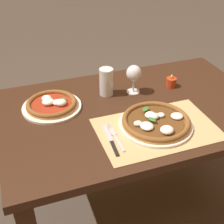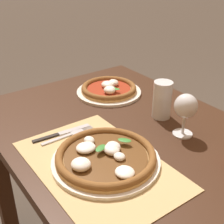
{
  "view_description": "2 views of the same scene",
  "coord_description": "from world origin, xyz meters",
  "px_view_note": "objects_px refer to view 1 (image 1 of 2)",
  "views": [
    {
      "loc": [
        -0.54,
        -1.17,
        1.58
      ],
      "look_at": [
        -0.14,
        -0.06,
        0.79
      ],
      "focal_mm": 50.0,
      "sensor_mm": 36.0,
      "label": 1
    },
    {
      "loc": [
        0.66,
        -0.6,
        1.33
      ],
      "look_at": [
        -0.13,
        -0.03,
        0.8
      ],
      "focal_mm": 50.0,
      "sensor_mm": 36.0,
      "label": 2
    }
  ],
  "objects_px": {
    "wine_glass": "(134,74)",
    "pint_glass": "(106,82)",
    "pizza_near": "(156,122)",
    "votive_candle": "(171,83)",
    "knife": "(111,140)",
    "pizza_far": "(52,105)",
    "fork": "(115,137)"
  },
  "relations": [
    {
      "from": "votive_candle",
      "to": "pizza_near",
      "type": "bearing_deg",
      "value": -128.41
    },
    {
      "from": "pint_glass",
      "to": "knife",
      "type": "xyz_separation_m",
      "value": [
        -0.11,
        -0.37,
        -0.06
      ]
    },
    {
      "from": "pizza_near",
      "to": "votive_candle",
      "type": "distance_m",
      "value": 0.39
    },
    {
      "from": "pizza_far",
      "to": "fork",
      "type": "relative_size",
      "value": 1.44
    },
    {
      "from": "votive_candle",
      "to": "wine_glass",
      "type": "bearing_deg",
      "value": 177.16
    },
    {
      "from": "pizza_near",
      "to": "votive_candle",
      "type": "bearing_deg",
      "value": 51.59
    },
    {
      "from": "pizza_far",
      "to": "fork",
      "type": "height_order",
      "value": "pizza_far"
    },
    {
      "from": "pizza_far",
      "to": "wine_glass",
      "type": "height_order",
      "value": "wine_glass"
    },
    {
      "from": "pizza_near",
      "to": "pint_glass",
      "type": "height_order",
      "value": "pint_glass"
    },
    {
      "from": "wine_glass",
      "to": "pint_glass",
      "type": "distance_m",
      "value": 0.15
    },
    {
      "from": "knife",
      "to": "votive_candle",
      "type": "relative_size",
      "value": 3.0
    },
    {
      "from": "wine_glass",
      "to": "fork",
      "type": "distance_m",
      "value": 0.41
    },
    {
      "from": "pizza_near",
      "to": "fork",
      "type": "height_order",
      "value": "pizza_near"
    },
    {
      "from": "fork",
      "to": "knife",
      "type": "xyz_separation_m",
      "value": [
        -0.02,
        -0.01,
        0.0
      ]
    },
    {
      "from": "pizza_far",
      "to": "fork",
      "type": "distance_m",
      "value": 0.39
    },
    {
      "from": "fork",
      "to": "knife",
      "type": "bearing_deg",
      "value": -155.6
    },
    {
      "from": "fork",
      "to": "knife",
      "type": "distance_m",
      "value": 0.03
    },
    {
      "from": "pizza_near",
      "to": "wine_glass",
      "type": "relative_size",
      "value": 2.14
    },
    {
      "from": "pizza_near",
      "to": "knife",
      "type": "xyz_separation_m",
      "value": [
        -0.23,
        -0.03,
        -0.02
      ]
    },
    {
      "from": "wine_glass",
      "to": "knife",
      "type": "height_order",
      "value": "wine_glass"
    },
    {
      "from": "pint_glass",
      "to": "fork",
      "type": "bearing_deg",
      "value": -102.92
    },
    {
      "from": "pint_glass",
      "to": "knife",
      "type": "distance_m",
      "value": 0.39
    },
    {
      "from": "wine_glass",
      "to": "votive_candle",
      "type": "bearing_deg",
      "value": -2.84
    },
    {
      "from": "pint_glass",
      "to": "fork",
      "type": "distance_m",
      "value": 0.38
    },
    {
      "from": "fork",
      "to": "wine_glass",
      "type": "bearing_deg",
      "value": 56.2
    },
    {
      "from": "pizza_near",
      "to": "knife",
      "type": "relative_size",
      "value": 1.54
    },
    {
      "from": "wine_glass",
      "to": "pint_glass",
      "type": "bearing_deg",
      "value": 168.1
    },
    {
      "from": "pizza_near",
      "to": "pizza_far",
      "type": "xyz_separation_m",
      "value": [
        -0.41,
        0.31,
        -0.0
      ]
    },
    {
      "from": "fork",
      "to": "votive_candle",
      "type": "height_order",
      "value": "votive_candle"
    },
    {
      "from": "pint_glass",
      "to": "votive_candle",
      "type": "height_order",
      "value": "pint_glass"
    },
    {
      "from": "pint_glass",
      "to": "pizza_far",
      "type": "bearing_deg",
      "value": -172.52
    },
    {
      "from": "pizza_far",
      "to": "fork",
      "type": "xyz_separation_m",
      "value": [
        0.21,
        -0.32,
        -0.01
      ]
    }
  ]
}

